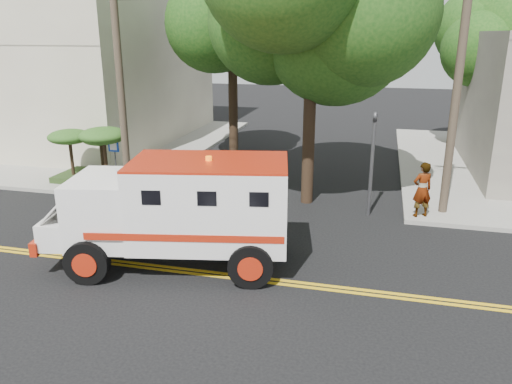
# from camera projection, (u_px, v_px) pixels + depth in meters

# --- Properties ---
(ground) EXTENTS (100.00, 100.00, 0.00)m
(ground) POSITION_uv_depth(u_px,v_px,m) (213.00, 274.00, 13.13)
(ground) COLOR black
(ground) RESTS_ON ground
(sidewalk_nw) EXTENTS (17.00, 17.00, 0.15)m
(sidewalk_nw) POSITION_uv_depth(u_px,v_px,m) (67.00, 142.00, 28.73)
(sidewalk_nw) COLOR gray
(sidewalk_nw) RESTS_ON ground
(building_left) EXTENTS (16.00, 14.00, 10.00)m
(building_left) POSITION_uv_depth(u_px,v_px,m) (42.00, 50.00, 29.04)
(building_left) COLOR #AFA48F
(building_left) RESTS_ON sidewalk_nw
(utility_pole_left) EXTENTS (0.28, 0.28, 9.00)m
(utility_pole_left) POSITION_uv_depth(u_px,v_px,m) (120.00, 77.00, 18.62)
(utility_pole_left) COLOR #382D23
(utility_pole_left) RESTS_ON ground
(utility_pole_right) EXTENTS (0.28, 0.28, 9.00)m
(utility_pole_right) POSITION_uv_depth(u_px,v_px,m) (458.00, 84.00, 16.02)
(utility_pole_right) COLOR #382D23
(utility_pole_right) RESTS_ON ground
(tree_left) EXTENTS (4.48, 4.20, 7.70)m
(tree_left) POSITION_uv_depth(u_px,v_px,m) (238.00, 41.00, 22.91)
(tree_left) COLOR black
(tree_left) RESTS_ON ground
(tree_right) EXTENTS (4.80, 4.50, 8.20)m
(tree_right) POSITION_uv_depth(u_px,v_px,m) (493.00, 33.00, 23.79)
(tree_right) COLOR black
(tree_right) RESTS_ON ground
(traffic_signal) EXTENTS (0.15, 0.18, 3.60)m
(traffic_signal) POSITION_uv_depth(u_px,v_px,m) (373.00, 153.00, 16.74)
(traffic_signal) COLOR #3F3F42
(traffic_signal) RESTS_ON ground
(accessibility_sign) EXTENTS (0.45, 0.10, 2.02)m
(accessibility_sign) POSITION_uv_depth(u_px,v_px,m) (115.00, 157.00, 19.87)
(accessibility_sign) COLOR #3F3F42
(accessibility_sign) RESTS_ON ground
(palm_planter) EXTENTS (3.52, 2.63, 2.36)m
(palm_planter) POSITION_uv_depth(u_px,v_px,m) (93.00, 146.00, 20.49)
(palm_planter) COLOR #1E3314
(palm_planter) RESTS_ON sidewalk_nw
(armored_truck) EXTENTS (6.81, 3.62, 2.95)m
(armored_truck) POSITION_uv_depth(u_px,v_px,m) (179.00, 207.00, 13.18)
(armored_truck) COLOR white
(armored_truck) RESTS_ON ground
(pedestrian_a) EXTENTS (0.82, 0.71, 1.88)m
(pedestrian_a) POSITION_uv_depth(u_px,v_px,m) (422.00, 190.00, 16.60)
(pedestrian_a) COLOR gray
(pedestrian_a) RESTS_ON sidewalk_ne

